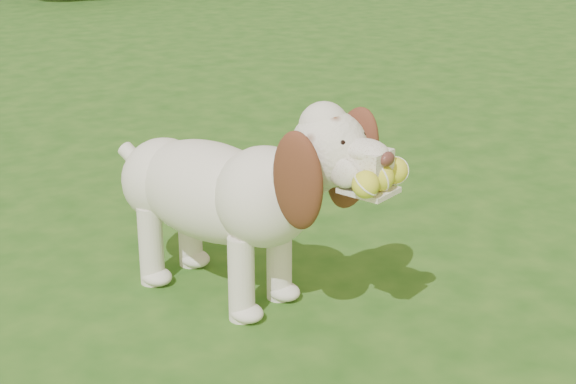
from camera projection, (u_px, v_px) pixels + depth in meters
ground at (90, 322)px, 3.32m from camera, size 80.00×80.00×0.00m
dog at (233, 188)px, 3.34m from camera, size 0.79×1.30×0.87m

